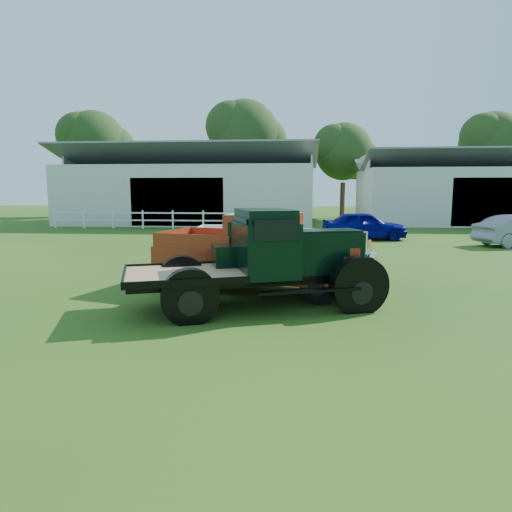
# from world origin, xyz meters

# --- Properties ---
(ground) EXTENTS (120.00, 120.00, 0.00)m
(ground) POSITION_xyz_m (0.00, 0.00, 0.00)
(ground) COLOR #204D17
(shed_left) EXTENTS (18.80, 10.20, 5.60)m
(shed_left) POSITION_xyz_m (-7.00, 26.00, 2.80)
(shed_left) COLOR #B5B5AA
(shed_left) RESTS_ON ground
(shed_right) EXTENTS (16.80, 9.20, 5.20)m
(shed_right) POSITION_xyz_m (14.00, 27.00, 2.60)
(shed_right) COLOR #B5B5AA
(shed_right) RESTS_ON ground
(fence_rail) EXTENTS (14.20, 0.16, 1.20)m
(fence_rail) POSITION_xyz_m (-8.00, 20.00, 0.60)
(fence_rail) COLOR white
(fence_rail) RESTS_ON ground
(tree_a) EXTENTS (6.30, 6.30, 10.50)m
(tree_a) POSITION_xyz_m (-18.00, 33.00, 5.25)
(tree_a) COLOR #203C0F
(tree_a) RESTS_ON ground
(tree_b) EXTENTS (6.90, 6.90, 11.50)m
(tree_b) POSITION_xyz_m (-4.00, 34.00, 5.75)
(tree_b) COLOR #203C0F
(tree_b) RESTS_ON ground
(tree_c) EXTENTS (5.40, 5.40, 9.00)m
(tree_c) POSITION_xyz_m (5.00, 33.00, 4.50)
(tree_c) COLOR #203C0F
(tree_c) RESTS_ON ground
(tree_d) EXTENTS (6.00, 6.00, 10.00)m
(tree_d) POSITION_xyz_m (18.00, 34.00, 5.00)
(tree_d) COLOR #203C0F
(tree_d) RESTS_ON ground
(vintage_flatbed) EXTENTS (5.75, 3.78, 2.12)m
(vintage_flatbed) POSITION_xyz_m (0.34, 0.69, 1.06)
(vintage_flatbed) COLOR black
(vintage_flatbed) RESTS_ON ground
(red_pickup) EXTENTS (5.76, 3.50, 1.97)m
(red_pickup) POSITION_xyz_m (0.21, 2.42, 0.98)
(red_pickup) COLOR maroon
(red_pickup) RESTS_ON ground
(white_pickup) EXTENTS (4.45, 1.90, 1.61)m
(white_pickup) POSITION_xyz_m (-0.36, 7.33, 0.80)
(white_pickup) COLOR silver
(white_pickup) RESTS_ON ground
(misc_car_blue) EXTENTS (4.33, 2.05, 1.43)m
(misc_car_blue) POSITION_xyz_m (4.43, 14.60, 0.72)
(misc_car_blue) COLOR #030478
(misc_car_blue) RESTS_ON ground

